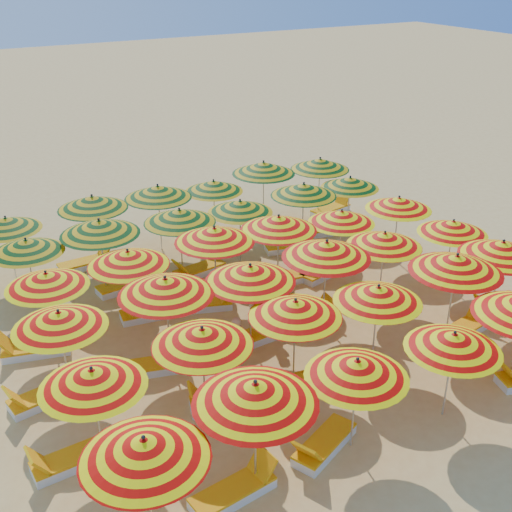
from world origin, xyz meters
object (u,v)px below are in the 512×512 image
object	(u,v)px
lounger_15	(34,349)
lounger_23	(332,229)
lounger_5	(72,459)
umbrella_10	(456,264)
lounger_19	(324,271)
umbrella_3	(454,342)
umbrella_33	(214,186)
umbrella_8	(295,309)
umbrella_16	(384,240)
lounger_13	(304,318)
lounger_22	(291,246)
lounger_14	(455,275)
umbrella_35	(320,164)
lounger_7	(276,388)
lounger_25	(200,236)
umbrella_31	(92,202)
beachgoer_a	(236,340)
umbrella_34	(264,168)
lounger_12	(264,333)
umbrella_26	(180,216)
lounger_10	(45,397)
umbrella_19	(128,258)
umbrella_21	(279,223)
lounger_16	(149,313)
lounger_21	(198,270)
umbrella_25	(99,227)
umbrella_14	(250,274)
lounger_8	(464,329)
umbrella_18	(47,280)
lounger_18	(289,277)
lounger_24	(86,263)
umbrella_24	(26,246)
lounger_20	(126,285)
umbrella_1	(255,393)
umbrella_30	(6,224)
umbrella_23	(399,203)
umbrella_20	(214,235)
umbrella_15	(326,250)
lounger_1	(235,491)
umbrella_7	(202,337)
umbrella_6	(92,378)
umbrella_2	(357,369)
lounger_11	(154,366)
lounger_17	(204,304)
umbrella_29	(350,183)
lounger_6	(225,402)
umbrella_32	(158,192)

from	to	relation	value
lounger_15	lounger_23	xyz separation A→B (m)	(11.30, 2.65, 0.00)
lounger_5	lounger_23	size ratio (longest dim) A/B	0.97
umbrella_10	lounger_19	world-z (taller)	umbrella_10
umbrella_3	umbrella_33	size ratio (longest dim) A/B	0.96
umbrella_8	umbrella_16	size ratio (longest dim) A/B	0.81
lounger_13	lounger_22	distance (m)	4.85
lounger_14	lounger_19	size ratio (longest dim) A/B	0.99
umbrella_10	umbrella_35	size ratio (longest dim) A/B	1.03
lounger_7	lounger_25	xyz separation A→B (m)	(2.18, 8.98, 0.00)
umbrella_31	beachgoer_a	bearing A→B (deg)	-80.00
umbrella_34	lounger_12	size ratio (longest dim) A/B	1.75
umbrella_26	lounger_10	bearing A→B (deg)	-141.24
umbrella_19	umbrella_21	xyz separation A→B (m)	(4.63, -0.10, 0.09)
lounger_16	lounger_21	distance (m)	2.93
umbrella_35	lounger_16	bearing A→B (deg)	-154.56
lounger_12	lounger_15	xyz separation A→B (m)	(-5.56, 2.24, 0.00)
umbrella_21	umbrella_25	distance (m)	5.25
umbrella_10	umbrella_35	distance (m)	9.25
umbrella_14	lounger_8	bearing A→B (deg)	-23.45
umbrella_18	lounger_23	bearing A→B (deg)	13.20
lounger_18	lounger_24	world-z (taller)	same
umbrella_24	lounger_20	xyz separation A→B (m)	(2.65, -0.31, -1.79)
umbrella_1	lounger_12	size ratio (longest dim) A/B	1.42
lounger_23	umbrella_10	bearing A→B (deg)	-89.01
lounger_10	lounger_23	distance (m)	12.46
umbrella_30	lounger_25	world-z (taller)	umbrella_30
beachgoer_a	lounger_12	bearing A→B (deg)	-160.45
lounger_15	umbrella_18	bearing A→B (deg)	-152.51
umbrella_19	lounger_7	distance (m)	5.33
umbrella_19	lounger_24	size ratio (longest dim) A/B	1.48
umbrella_8	umbrella_10	size ratio (longest dim) A/B	0.81
umbrella_23	umbrella_20	bearing A→B (deg)	176.77
umbrella_31	lounger_18	size ratio (longest dim) A/B	1.35
umbrella_15	lounger_1	xyz separation A→B (m)	(-5.13, -4.46, -2.09)
umbrella_10	lounger_20	distance (m)	9.76
umbrella_1	umbrella_20	distance (m)	7.35
umbrella_7	umbrella_20	world-z (taller)	umbrella_20
umbrella_34	lounger_13	size ratio (longest dim) A/B	1.75
lounger_1	lounger_7	bearing A→B (deg)	38.01
lounger_7	lounger_13	bearing A→B (deg)	-126.43
umbrella_6	umbrella_19	xyz separation A→B (m)	(2.35, 4.65, 0.06)
umbrella_7	lounger_24	bearing A→B (deg)	91.70
umbrella_21	lounger_19	bearing A→B (deg)	-2.11
umbrella_2	lounger_11	size ratio (longest dim) A/B	1.48
lounger_22	lounger_17	bearing A→B (deg)	-139.29
umbrella_10	lounger_8	xyz separation A→B (m)	(0.60, -0.08, -2.09)
umbrella_29	lounger_10	size ratio (longest dim) A/B	1.28
lounger_6	umbrella_2	bearing A→B (deg)	142.14
umbrella_32	lounger_24	world-z (taller)	umbrella_32
lounger_11	lounger_15	bearing A→B (deg)	152.64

